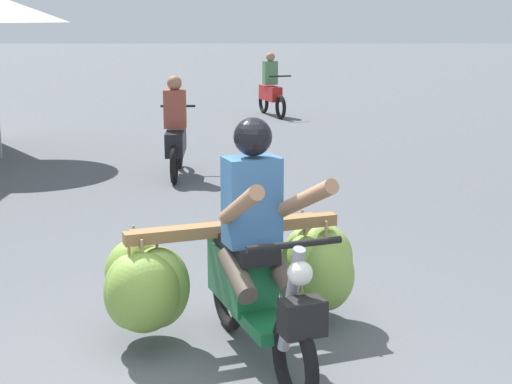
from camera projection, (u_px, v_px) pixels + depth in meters
The scene contains 3 objects.
motorbike_main_loaded at pixel (235, 272), 5.18m from camera, with size 1.87×1.96×1.58m.
motorbike_distant_ahead_left at pixel (271, 90), 17.05m from camera, with size 0.70×1.56×1.40m.
motorbike_distant_ahead_right at pixel (176, 136), 10.51m from camera, with size 0.50×1.62×1.40m.
Camera 1 is at (0.17, -3.72, 2.18)m, focal length 53.69 mm.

